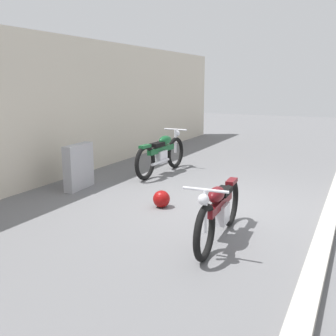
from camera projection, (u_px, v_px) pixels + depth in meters
ground_plane at (224, 207)px, 6.93m from camera, size 40.00×40.00×0.00m
building_wall at (43, 110)px, 8.34m from camera, size 18.00×0.30×3.14m
curb_strip at (329, 218)px, 6.18m from camera, size 18.00×0.24×0.12m
stone_marker at (79, 167)px, 8.02m from camera, size 0.81×0.26×0.92m
helmet at (161, 199)px, 6.89m from camera, size 0.30×0.30×0.30m
motorcycle_green at (162, 153)px, 9.40m from camera, size 2.24×0.62×1.00m
motorcycle_maroon at (219, 211)px, 5.36m from camera, size 2.03×0.57×0.91m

